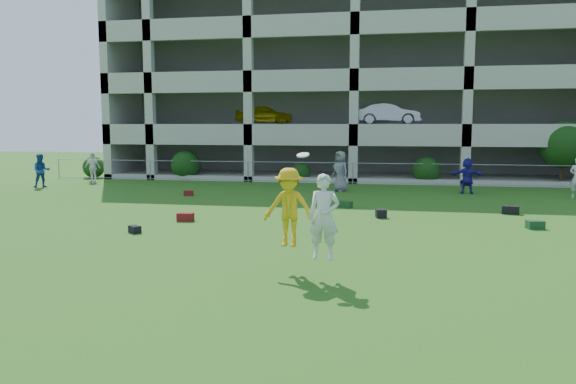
% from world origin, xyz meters
% --- Properties ---
extents(ground, '(100.00, 100.00, 0.00)m').
position_xyz_m(ground, '(0.00, 0.00, 0.00)').
color(ground, '#235114').
rests_on(ground, ground).
extents(bystander_a, '(1.08, 1.04, 1.75)m').
position_xyz_m(bystander_a, '(-15.84, 14.13, 0.88)').
color(bystander_a, navy).
rests_on(bystander_a, ground).
extents(bystander_b, '(1.05, 0.56, 1.71)m').
position_xyz_m(bystander_b, '(-14.59, 17.00, 0.85)').
color(bystander_b, white).
rests_on(bystander_b, ground).
extents(bystander_c, '(1.15, 1.10, 1.98)m').
position_xyz_m(bystander_c, '(-0.34, 15.23, 0.99)').
color(bystander_c, slate).
rests_on(bystander_c, ground).
extents(bystander_d, '(1.60, 0.60, 1.70)m').
position_xyz_m(bystander_d, '(5.67, 15.49, 0.85)').
color(bystander_d, navy).
rests_on(bystander_d, ground).
extents(bag_red_a, '(0.58, 0.36, 0.28)m').
position_xyz_m(bag_red_a, '(-4.68, 5.68, 0.14)').
color(bag_red_a, '#58110F').
rests_on(bag_red_a, ground).
extents(bag_black_b, '(0.47, 0.44, 0.22)m').
position_xyz_m(bag_black_b, '(-5.42, 3.40, 0.11)').
color(bag_black_b, black).
rests_on(bag_black_b, ground).
extents(bag_green_c, '(0.56, 0.44, 0.26)m').
position_xyz_m(bag_green_c, '(6.64, 6.40, 0.13)').
color(bag_green_c, '#13351F').
rests_on(bag_green_c, ground).
extents(crate_d, '(0.42, 0.42, 0.30)m').
position_xyz_m(crate_d, '(1.83, 7.61, 0.15)').
color(crate_d, black).
rests_on(crate_d, ground).
extents(bag_black_e, '(0.65, 0.42, 0.30)m').
position_xyz_m(bag_black_e, '(6.47, 9.33, 0.15)').
color(bag_black_e, black).
rests_on(bag_black_e, ground).
extents(bag_red_f, '(0.52, 0.42, 0.24)m').
position_xyz_m(bag_red_f, '(-7.05, 12.22, 0.12)').
color(bag_red_f, '#570F15').
rests_on(bag_red_f, ground).
extents(bag_green_g, '(0.58, 0.48, 0.25)m').
position_xyz_m(bag_green_g, '(0.39, 9.84, 0.12)').
color(bag_green_g, '#133613').
rests_on(bag_green_g, ground).
extents(frisbee_contest, '(1.74, 1.03, 2.23)m').
position_xyz_m(frisbee_contest, '(0.22, -0.27, 1.41)').
color(frisbee_contest, gold).
rests_on(frisbee_contest, ground).
extents(parking_garage, '(30.00, 14.00, 12.00)m').
position_xyz_m(parking_garage, '(-0.01, 27.70, 6.01)').
color(parking_garage, '#9E998C').
rests_on(parking_garage, ground).
extents(fence, '(36.06, 0.06, 1.20)m').
position_xyz_m(fence, '(0.00, 19.00, 0.61)').
color(fence, gray).
rests_on(fence, ground).
extents(shrub_row, '(34.38, 2.52, 3.50)m').
position_xyz_m(shrub_row, '(4.59, 19.70, 1.51)').
color(shrub_row, '#163D11').
rests_on(shrub_row, ground).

